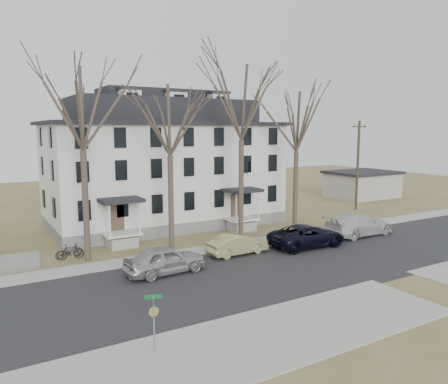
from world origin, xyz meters
TOP-DOWN VIEW (x-y plane):
  - ground at (0.00, 0.00)m, footprint 120.00×120.00m
  - main_road at (0.00, 2.00)m, footprint 120.00×10.00m
  - far_sidewalk at (0.00, 8.00)m, footprint 120.00×2.00m
  - near_sidewalk_left at (-8.00, -5.00)m, footprint 20.00×5.00m
  - yellow_curb at (5.00, 7.10)m, footprint 14.00×0.25m
  - boarding_house at (-2.00, 17.95)m, footprint 20.80×12.36m
  - distant_building at (26.00, 20.00)m, footprint 8.50×6.50m
  - tree_far_left at (-11.00, 9.80)m, footprint 8.40×8.40m
  - tree_mid_left at (-5.00, 9.80)m, footprint 7.80×7.80m
  - tree_center at (1.00, 9.80)m, footprint 9.00×9.00m
  - tree_mid_right at (6.50, 9.80)m, footprint 7.80×7.80m
  - utility_pole_far at (18.50, 14.00)m, footprint 2.00×0.28m
  - car_silver at (-7.66, 4.71)m, footprint 5.06×2.32m
  - car_tan at (-1.77, 5.94)m, footprint 4.44×1.72m
  - car_navy at (3.73, 5.05)m, footprint 5.95×2.90m
  - car_white at (9.66, 5.57)m, footprint 6.29×2.69m
  - bicycle_left at (-11.99, 10.93)m, footprint 1.93×1.01m
  - bicycle_right at (-11.94, 10.57)m, footprint 1.78×0.79m
  - street_sign at (-11.72, -3.84)m, footprint 0.68×0.68m

SIDE VIEW (x-z plane):
  - ground at x=0.00m, z-range 0.00..0.00m
  - main_road at x=0.00m, z-range -0.02..0.02m
  - far_sidewalk at x=0.00m, z-range -0.04..0.04m
  - near_sidewalk_left at x=-8.00m, z-range -0.04..0.04m
  - yellow_curb at x=5.00m, z-range -0.03..0.03m
  - bicycle_left at x=-11.99m, z-range 0.00..0.97m
  - bicycle_right at x=-11.94m, z-range 0.00..1.03m
  - car_tan at x=-1.77m, z-range 0.00..1.44m
  - car_navy at x=3.73m, z-range 0.00..1.63m
  - car_silver at x=-7.66m, z-range 0.00..1.68m
  - car_white at x=9.66m, z-range 0.00..1.81m
  - street_sign at x=-11.72m, z-range 0.41..2.79m
  - distant_building at x=26.00m, z-range 0.00..3.35m
  - utility_pole_far at x=18.50m, z-range 0.15..9.65m
  - boarding_house at x=-2.00m, z-range -0.65..11.40m
  - tree_mid_left at x=-5.00m, z-range 3.23..15.97m
  - tree_mid_right at x=6.50m, z-range 3.23..15.97m
  - tree_far_left at x=-11.00m, z-range 3.48..17.20m
  - tree_center at x=1.00m, z-range 3.73..18.43m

